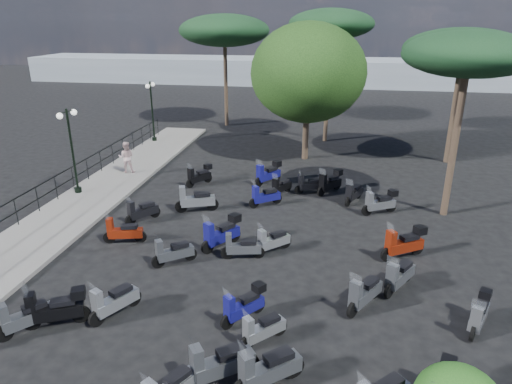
% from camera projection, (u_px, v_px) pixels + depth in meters
% --- Properties ---
extents(ground, '(120.00, 120.00, 0.00)m').
position_uv_depth(ground, '(204.00, 253.00, 16.19)').
color(ground, black).
rests_on(ground, ground).
extents(sidewalk, '(3.00, 30.00, 0.15)m').
position_uv_depth(sidewalk, '(79.00, 207.00, 19.95)').
color(sidewalk, slate).
rests_on(sidewalk, ground).
extents(railing, '(0.04, 26.04, 1.10)m').
position_uv_depth(railing, '(46.00, 189.00, 19.68)').
color(railing, black).
rests_on(railing, sidewalk).
extents(lamp_post_1, '(0.43, 1.15, 3.94)m').
position_uv_depth(lamp_post_1, '(72.00, 146.00, 20.61)').
color(lamp_post_1, black).
rests_on(lamp_post_1, sidewalk).
extents(lamp_post_2, '(0.31, 1.14, 3.87)m').
position_uv_depth(lamp_post_2, '(152.00, 107.00, 29.60)').
color(lamp_post_2, black).
rests_on(lamp_post_2, sidewalk).
extents(pedestrian_far, '(0.94, 0.82, 1.66)m').
position_uv_depth(pedestrian_far, '(126.00, 157.00, 23.87)').
color(pedestrian_far, beige).
rests_on(pedestrian_far, sidewalk).
extents(scooter_1, '(1.14, 1.36, 1.33)m').
position_uv_depth(scooter_1, '(25.00, 317.00, 11.98)').
color(scooter_1, black).
rests_on(scooter_1, ground).
extents(scooter_2, '(0.96, 1.53, 1.35)m').
position_uv_depth(scooter_2, '(114.00, 302.00, 12.63)').
color(scooter_2, black).
rests_on(scooter_2, ground).
extents(scooter_3, '(1.57, 0.62, 1.26)m').
position_uv_depth(scooter_3, '(123.00, 232.00, 16.79)').
color(scooter_3, black).
rests_on(scooter_3, ground).
extents(scooter_4, '(1.04, 1.38, 1.29)m').
position_uv_depth(scooter_4, '(142.00, 211.00, 18.54)').
color(scooter_4, black).
rests_on(scooter_4, ground).
extents(scooter_5, '(1.05, 1.38, 1.27)m').
position_uv_depth(scooter_5, '(199.00, 176.00, 22.61)').
color(scooter_5, black).
rests_on(scooter_5, ground).
extents(scooter_7, '(1.63, 0.96, 1.39)m').
position_uv_depth(scooter_7, '(56.00, 309.00, 12.22)').
color(scooter_7, black).
rests_on(scooter_7, ground).
extents(scooter_8, '(1.32, 1.05, 1.26)m').
position_uv_depth(scooter_8, '(173.00, 253.00, 15.32)').
color(scooter_8, black).
rests_on(scooter_8, ground).
extents(scooter_9, '(1.20, 1.59, 1.45)m').
position_uv_depth(scooter_9, '(222.00, 233.00, 16.43)').
color(scooter_9, black).
rests_on(scooter_9, ground).
extents(scooter_10, '(1.79, 0.90, 1.49)m').
position_uv_depth(scooter_10, '(196.00, 200.00, 19.50)').
color(scooter_10, black).
rests_on(scooter_10, ground).
extents(scooter_11, '(1.19, 1.51, 1.41)m').
position_uv_depth(scooter_11, '(268.00, 174.00, 22.75)').
color(scooter_11, black).
rests_on(scooter_11, ground).
extents(scooter_12, '(1.57, 1.19, 1.48)m').
position_uv_depth(scooter_12, '(220.00, 364.00, 10.29)').
color(scooter_12, black).
rests_on(scooter_12, ground).
extents(scooter_13, '(1.11, 1.12, 1.18)m').
position_uv_depth(scooter_13, '(262.00, 330.00, 11.59)').
color(scooter_13, black).
rests_on(scooter_13, ground).
extents(scooter_14, '(1.09, 1.30, 1.23)m').
position_uv_depth(scooter_14, '(244.00, 306.00, 12.47)').
color(scooter_14, black).
rests_on(scooter_14, ground).
extents(scooter_15, '(1.52, 0.58, 1.22)m').
position_uv_depth(scooter_15, '(242.00, 247.00, 15.70)').
color(scooter_15, black).
rests_on(scooter_15, ground).
extents(scooter_16, '(1.35, 1.06, 1.29)m').
position_uv_depth(scooter_16, '(265.00, 197.00, 20.09)').
color(scooter_16, black).
rests_on(scooter_16, ground).
extents(scooter_17, '(0.85, 1.33, 1.18)m').
position_uv_depth(scooter_17, '(281.00, 187.00, 21.35)').
color(scooter_17, black).
rests_on(scooter_17, ground).
extents(scooter_19, '(1.51, 1.27, 1.48)m').
position_uv_depth(scooter_19, '(267.00, 370.00, 10.12)').
color(scooter_19, black).
rests_on(scooter_19, ground).
extents(scooter_20, '(1.05, 1.52, 1.38)m').
position_uv_depth(scooter_20, '(364.00, 293.00, 12.98)').
color(scooter_20, black).
rests_on(scooter_20, ground).
extents(scooter_21, '(1.19, 1.15, 1.24)m').
position_uv_depth(scooter_21, '(272.00, 241.00, 16.12)').
color(scooter_21, black).
rests_on(scooter_21, ground).
extents(scooter_22, '(1.46, 0.72, 1.21)m').
position_uv_depth(scooter_22, '(310.00, 185.00, 21.53)').
color(scooter_22, black).
rests_on(scooter_22, ground).
extents(scooter_23, '(1.15, 1.46, 1.36)m').
position_uv_depth(scooter_23, '(330.00, 183.00, 21.57)').
color(scooter_23, black).
rests_on(scooter_23, ground).
extents(scooter_26, '(0.85, 1.42, 1.22)m').
position_uv_depth(scooter_26, '(479.00, 314.00, 12.10)').
color(scooter_26, black).
rests_on(scooter_26, ground).
extents(scooter_27, '(1.59, 1.12, 1.43)m').
position_uv_depth(scooter_27, '(404.00, 244.00, 15.72)').
color(scooter_27, black).
rests_on(scooter_27, ground).
extents(scooter_28, '(1.52, 0.98, 1.33)m').
position_uv_depth(scooter_28, '(380.00, 203.00, 19.27)').
color(scooter_28, black).
rests_on(scooter_28, ground).
extents(scooter_29, '(0.85, 1.48, 1.27)m').
position_uv_depth(scooter_29, '(353.00, 193.00, 20.46)').
color(scooter_29, black).
rests_on(scooter_29, ground).
extents(scooter_30, '(1.05, 1.52, 1.38)m').
position_uv_depth(scooter_30, '(399.00, 276.00, 13.86)').
color(scooter_30, black).
rests_on(scooter_30, ground).
extents(broadleaf_tree, '(6.45, 6.45, 7.69)m').
position_uv_depth(broadleaf_tree, '(308.00, 73.00, 25.24)').
color(broadleaf_tree, '#38281E').
rests_on(broadleaf_tree, ground).
extents(pine_0, '(5.33, 5.33, 8.39)m').
position_uv_depth(pine_0, '(331.00, 24.00, 28.26)').
color(pine_0, '#38281E').
rests_on(pine_0, ground).
extents(pine_1, '(6.33, 6.33, 7.36)m').
position_uv_depth(pine_1, '(463.00, 49.00, 24.16)').
color(pine_1, '#38281E').
rests_on(pine_1, ground).
extents(pine_2, '(6.58, 6.58, 8.10)m').
position_uv_depth(pine_2, '(225.00, 31.00, 32.87)').
color(pine_2, '#38281E').
rests_on(pine_2, ground).
extents(pine_3, '(4.96, 4.96, 7.42)m').
position_uv_depth(pine_3, '(469.00, 55.00, 17.06)').
color(pine_3, '#38281E').
rests_on(pine_3, ground).
extents(distant_hills, '(70.00, 8.00, 3.00)m').
position_uv_depth(distant_hills, '(302.00, 71.00, 57.03)').
color(distant_hills, gray).
rests_on(distant_hills, ground).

